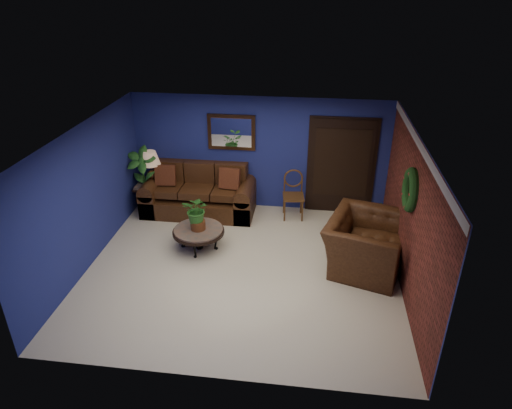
# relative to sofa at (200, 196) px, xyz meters

# --- Properties ---
(floor) EXTENTS (5.50, 5.50, 0.00)m
(floor) POSITION_rel_sofa_xyz_m (1.27, -2.09, -0.35)
(floor) COLOR beige
(floor) RESTS_ON ground
(wall_back) EXTENTS (5.50, 0.04, 2.50)m
(wall_back) POSITION_rel_sofa_xyz_m (1.27, 0.41, 0.90)
(wall_back) COLOR navy
(wall_back) RESTS_ON ground
(wall_left) EXTENTS (0.04, 5.00, 2.50)m
(wall_left) POSITION_rel_sofa_xyz_m (-1.48, -2.09, 0.90)
(wall_left) COLOR navy
(wall_left) RESTS_ON ground
(wall_right_brick) EXTENTS (0.04, 5.00, 2.50)m
(wall_right_brick) POSITION_rel_sofa_xyz_m (4.02, -2.09, 0.90)
(wall_right_brick) COLOR maroon
(wall_right_brick) RESTS_ON ground
(ceiling) EXTENTS (5.50, 5.00, 0.02)m
(ceiling) POSITION_rel_sofa_xyz_m (1.27, -2.09, 2.15)
(ceiling) COLOR white
(ceiling) RESTS_ON wall_back
(crown_molding) EXTENTS (0.03, 5.00, 0.14)m
(crown_molding) POSITION_rel_sofa_xyz_m (3.99, -2.09, 2.08)
(crown_molding) COLOR white
(crown_molding) RESTS_ON wall_right_brick
(wall_mirror) EXTENTS (1.02, 0.06, 0.77)m
(wall_mirror) POSITION_rel_sofa_xyz_m (0.67, 0.37, 1.37)
(wall_mirror) COLOR #422614
(wall_mirror) RESTS_ON wall_back
(closet_door) EXTENTS (1.44, 0.06, 2.18)m
(closet_door) POSITION_rel_sofa_xyz_m (3.02, 0.38, 0.70)
(closet_door) COLOR black
(closet_door) RESTS_ON wall_back
(wreath) EXTENTS (0.16, 0.72, 0.72)m
(wreath) POSITION_rel_sofa_xyz_m (3.96, -2.04, 1.35)
(wreath) COLOR black
(wreath) RESTS_ON wall_right_brick
(sofa) EXTENTS (2.40, 1.04, 1.08)m
(sofa) POSITION_rel_sofa_xyz_m (0.00, 0.00, 0.00)
(sofa) COLOR #492914
(sofa) RESTS_ON ground
(coffee_table) EXTENTS (0.98, 0.98, 0.42)m
(coffee_table) POSITION_rel_sofa_xyz_m (0.35, -1.52, 0.01)
(coffee_table) COLOR #494540
(coffee_table) RESTS_ON ground
(end_table) EXTENTS (0.69, 0.69, 0.63)m
(end_table) POSITION_rel_sofa_xyz_m (-1.03, -0.04, 0.13)
(end_table) COLOR #494540
(end_table) RESTS_ON ground
(table_lamp) EXTENTS (0.42, 0.42, 0.70)m
(table_lamp) POSITION_rel_sofa_xyz_m (-1.03, -0.04, 0.73)
(table_lamp) COLOR #422614
(table_lamp) RESTS_ON end_table
(side_chair) EXTENTS (0.49, 0.49, 1.03)m
(side_chair) POSITION_rel_sofa_xyz_m (2.05, 0.04, 0.23)
(side_chair) COLOR #563218
(side_chair) RESTS_ON ground
(armchair) EXTENTS (1.66, 1.78, 0.95)m
(armchair) POSITION_rel_sofa_xyz_m (3.42, -1.74, 0.12)
(armchair) COLOR #492914
(armchair) RESTS_ON ground
(coffee_plant) EXTENTS (0.57, 0.51, 0.69)m
(coffee_plant) POSITION_rel_sofa_xyz_m (0.35, -1.52, 0.44)
(coffee_plant) COLOR #5B2E16
(coffee_plant) RESTS_ON coffee_table
(floor_plant) EXTENTS (0.39, 0.32, 0.84)m
(floor_plant) POSITION_rel_sofa_xyz_m (3.62, -0.74, 0.08)
(floor_plant) COLOR #5B2E16
(floor_plant) RESTS_ON ground
(tall_plant) EXTENTS (0.68, 0.49, 1.49)m
(tall_plant) POSITION_rel_sofa_xyz_m (-1.18, -0.19, 0.45)
(tall_plant) COLOR brown
(tall_plant) RESTS_ON ground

